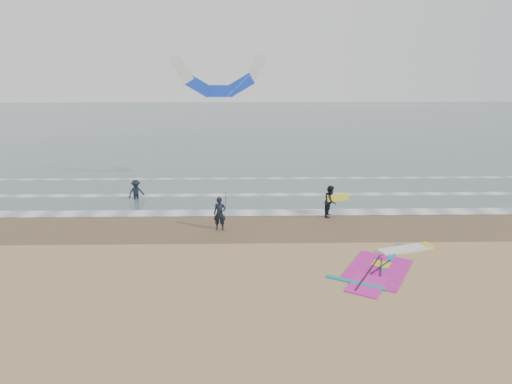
{
  "coord_description": "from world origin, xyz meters",
  "views": [
    {
      "loc": [
        -2.12,
        -17.31,
        8.5
      ],
      "look_at": [
        -1.67,
        5.0,
        2.2
      ],
      "focal_mm": 32.0,
      "sensor_mm": 36.0,
      "label": 1
    }
  ],
  "objects_px": {
    "windsurf_rig": "(387,264)",
    "person_standing": "(220,214)",
    "person_walking": "(330,201)",
    "person_wading": "(136,187)",
    "surf_kite": "(218,80)"
  },
  "relations": [
    {
      "from": "person_walking",
      "to": "surf_kite",
      "type": "bearing_deg",
      "value": 68.22
    },
    {
      "from": "person_standing",
      "to": "person_wading",
      "type": "xyz_separation_m",
      "value": [
        -5.71,
        5.66,
        -0.06
      ]
    },
    {
      "from": "person_standing",
      "to": "person_walking",
      "type": "height_order",
      "value": "person_walking"
    },
    {
      "from": "person_walking",
      "to": "person_wading",
      "type": "xyz_separation_m",
      "value": [
        -11.93,
        3.56,
        -0.07
      ]
    },
    {
      "from": "person_walking",
      "to": "person_wading",
      "type": "height_order",
      "value": "person_walking"
    },
    {
      "from": "person_walking",
      "to": "surf_kite",
      "type": "xyz_separation_m",
      "value": [
        -6.68,
        7.05,
        6.48
      ]
    },
    {
      "from": "windsurf_rig",
      "to": "person_walking",
      "type": "distance_m",
      "value": 6.81
    },
    {
      "from": "windsurf_rig",
      "to": "person_standing",
      "type": "xyz_separation_m",
      "value": [
        -7.55,
        4.51,
        0.86
      ]
    },
    {
      "from": "surf_kite",
      "to": "windsurf_rig",
      "type": "bearing_deg",
      "value": -59.61
    },
    {
      "from": "windsurf_rig",
      "to": "person_standing",
      "type": "bearing_deg",
      "value": 149.15
    },
    {
      "from": "person_standing",
      "to": "surf_kite",
      "type": "xyz_separation_m",
      "value": [
        -0.47,
        9.16,
        6.5
      ]
    },
    {
      "from": "surf_kite",
      "to": "person_wading",
      "type": "bearing_deg",
      "value": -146.31
    },
    {
      "from": "person_walking",
      "to": "windsurf_rig",
      "type": "bearing_deg",
      "value": -143.83
    },
    {
      "from": "person_standing",
      "to": "person_wading",
      "type": "height_order",
      "value": "person_standing"
    },
    {
      "from": "person_wading",
      "to": "windsurf_rig",
      "type": "bearing_deg",
      "value": -76.8
    }
  ]
}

